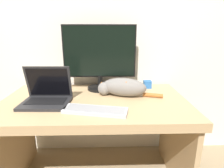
{
  "coord_description": "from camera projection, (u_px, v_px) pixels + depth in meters",
  "views": [
    {
      "loc": [
        0.09,
        -0.93,
        1.22
      ],
      "look_at": [
        0.13,
        0.36,
        0.85
      ],
      "focal_mm": 30.0,
      "sensor_mm": 36.0,
      "label": 1
    }
  ],
  "objects": [
    {
      "name": "wall_back",
      "position": [
        96.0,
        20.0,
        1.68
      ],
      "size": [
        6.4,
        0.06,
        2.6
      ],
      "color": "silver",
      "rests_on": "ground_plane"
    },
    {
      "name": "desk",
      "position": [
        95.0,
        118.0,
        1.45
      ],
      "size": [
        1.38,
        0.79,
        0.72
      ],
      "color": "tan",
      "rests_on": "ground_plane"
    },
    {
      "name": "monitor",
      "position": [
        100.0,
        56.0,
        1.57
      ],
      "size": [
        0.61,
        0.22,
        0.55
      ],
      "color": "black",
      "rests_on": "desk"
    },
    {
      "name": "laptop",
      "position": [
        47.0,
        96.0,
        1.33
      ],
      "size": [
        0.34,
        0.26,
        0.26
      ],
      "rotation": [
        0.0,
        0.0,
        -0.04
      ],
      "color": "#232326",
      "rests_on": "desk"
    },
    {
      "name": "external_keyboard",
      "position": [
        95.0,
        110.0,
        1.19
      ],
      "size": [
        0.43,
        0.21,
        0.02
      ],
      "rotation": [
        0.0,
        0.0,
        -0.21
      ],
      "color": "#BCBCC1",
      "rests_on": "desk"
    },
    {
      "name": "cat",
      "position": [
        122.0,
        87.0,
        1.47
      ],
      "size": [
        0.51,
        0.24,
        0.14
      ],
      "rotation": [
        0.0,
        0.0,
        -0.29
      ],
      "color": "gray",
      "rests_on": "desk"
    },
    {
      "name": "small_toy",
      "position": [
        147.0,
        84.0,
        1.68
      ],
      "size": [
        0.07,
        0.07,
        0.07
      ],
      "color": "#2D6BB7",
      "rests_on": "desk"
    }
  ]
}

